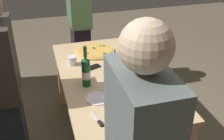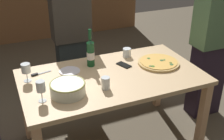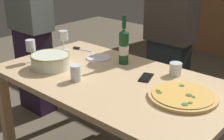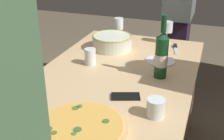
{
  "view_description": "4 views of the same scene",
  "coord_description": "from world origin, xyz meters",
  "views": [
    {
      "loc": [
        -2.15,
        0.61,
        2.05
      ],
      "look_at": [
        0.0,
        0.0,
        0.8
      ],
      "focal_mm": 46.33,
      "sensor_mm": 36.0,
      "label": 1
    },
    {
      "loc": [
        -0.88,
        -2.08,
        1.96
      ],
      "look_at": [
        0.0,
        0.0,
        0.8
      ],
      "focal_mm": 46.51,
      "sensor_mm": 36.0,
      "label": 2
    },
    {
      "loc": [
        1.21,
        -1.37,
        1.53
      ],
      "look_at": [
        0.0,
        0.0,
        0.8
      ],
      "focal_mm": 48.11,
      "sensor_mm": 36.0,
      "label": 3
    },
    {
      "loc": [
        1.39,
        0.5,
        1.49
      ],
      "look_at": [
        0.0,
        0.0,
        0.8
      ],
      "focal_mm": 46.72,
      "sensor_mm": 36.0,
      "label": 4
    }
  ],
  "objects": [
    {
      "name": "serving_bowl",
      "position": [
        -0.44,
        -0.16,
        0.8
      ],
      "size": [
        0.28,
        0.28,
        0.1
      ],
      "color": "silver",
      "rests_on": "dining_table"
    },
    {
      "name": "person_host",
      "position": [
        1.16,
        0.08,
        0.85
      ],
      "size": [
        0.4,
        0.24,
        1.67
      ],
      "rotation": [
        0.0,
        0.0,
        -3.07
      ],
      "color": "#271D2C",
      "rests_on": "ground"
    },
    {
      "name": "cup_amber",
      "position": [
        -0.14,
        -0.19,
        0.8
      ],
      "size": [
        0.07,
        0.07,
        0.1
      ],
      "primitive_type": "cylinder",
      "color": "white",
      "rests_on": "dining_table"
    },
    {
      "name": "wine_bottle",
      "position": [
        -0.11,
        0.25,
        0.88
      ],
      "size": [
        0.07,
        0.07,
        0.36
      ],
      "color": "#124221",
      "rests_on": "dining_table"
    },
    {
      "name": "pizza",
      "position": [
        0.5,
        0.04,
        0.76
      ],
      "size": [
        0.39,
        0.39,
        0.03
      ],
      "color": "tan",
      "rests_on": "dining_table"
    },
    {
      "name": "cell_phone",
      "position": [
        0.18,
        0.14,
        0.76
      ],
      "size": [
        0.11,
        0.16,
        0.01
      ],
      "primitive_type": "cube",
      "rotation": [
        0.0,
        0.0,
        3.49
      ],
      "color": "black",
      "rests_on": "dining_table"
    },
    {
      "name": "dining_table",
      "position": [
        0.0,
        0.0,
        0.66
      ],
      "size": [
        1.6,
        0.9,
        0.75
      ],
      "color": "tan",
      "rests_on": "ground"
    },
    {
      "name": "pizza_knife",
      "position": [
        -0.6,
        0.27,
        0.76
      ],
      "size": [
        0.18,
        0.06,
        0.02
      ],
      "color": "silver",
      "rests_on": "dining_table"
    },
    {
      "name": "wine_glass_near_pizza",
      "position": [
        -0.7,
        0.18,
        0.87
      ],
      "size": [
        0.08,
        0.08,
        0.16
      ],
      "color": "white",
      "rests_on": "dining_table"
    },
    {
      "name": "wine_glass_by_bottle",
      "position": [
        -0.65,
        -0.18,
        0.87
      ],
      "size": [
        0.07,
        0.07,
        0.17
      ],
      "color": "white",
      "rests_on": "dining_table"
    },
    {
      "name": "side_plate",
      "position": [
        -0.33,
        0.21,
        0.76
      ],
      "size": [
        0.19,
        0.19,
        0.01
      ],
      "primitive_type": "cylinder",
      "color": "white",
      "rests_on": "dining_table"
    },
    {
      "name": "person_guest_left",
      "position": [
        -0.11,
        0.9,
        0.8
      ],
      "size": [
        0.41,
        0.24,
        1.59
      ],
      "rotation": [
        0.0,
        0.0,
        -1.45
      ],
      "color": "#1F2628",
      "rests_on": "ground"
    },
    {
      "name": "cup_ceramic",
      "position": [
        0.29,
        0.31,
        0.79
      ],
      "size": [
        0.08,
        0.08,
        0.09
      ],
      "primitive_type": "cylinder",
      "color": "white",
      "rests_on": "dining_table"
    }
  ]
}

